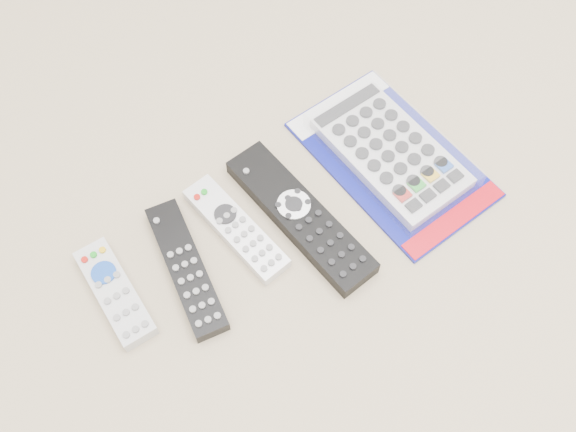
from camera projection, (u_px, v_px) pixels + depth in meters
remote_small_grey at (115, 293)px, 0.83m from camera, size 0.05×0.16×0.02m
remote_slim_black at (186, 268)px, 0.84m from camera, size 0.08×0.21×0.02m
remote_silver_dvd at (236, 228)px, 0.87m from camera, size 0.06×0.18×0.02m
remote_large_black at (301, 216)px, 0.88m from camera, size 0.07×0.26×0.03m
jumbo_remote_packaged at (391, 151)px, 0.93m from camera, size 0.18×0.29×0.04m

